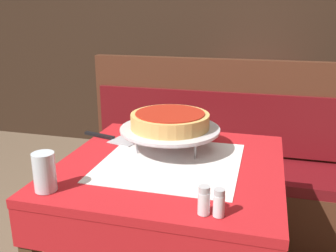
{
  "coord_description": "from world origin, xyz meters",
  "views": [
    {
      "loc": [
        0.32,
        -1.24,
        1.31
      ],
      "look_at": [
        -0.03,
        0.08,
        0.89
      ],
      "focal_mm": 40.0,
      "sensor_mm": 36.0,
      "label": 1
    }
  ],
  "objects_px": {
    "dining_table_rear": "(256,96)",
    "pepper_shaker": "(219,203)",
    "salt_shaker": "(204,200)",
    "deep_dish_pizza": "(170,120)",
    "pizza_server": "(112,138)",
    "pizza_pan_stand": "(170,130)",
    "dining_table_front": "(171,187)",
    "water_glass_near": "(44,172)",
    "condiment_caddy": "(270,76)",
    "booth_bench": "(224,182)"
  },
  "relations": [
    {
      "from": "dining_table_front",
      "to": "pepper_shaker",
      "type": "height_order",
      "value": "pepper_shaker"
    },
    {
      "from": "dining_table_rear",
      "to": "pizza_pan_stand",
      "type": "relative_size",
      "value": 1.95
    },
    {
      "from": "pizza_server",
      "to": "booth_bench",
      "type": "bearing_deg",
      "value": 57.43
    },
    {
      "from": "dining_table_rear",
      "to": "deep_dish_pizza",
      "type": "xyz_separation_m",
      "value": [
        -0.28,
        -1.63,
        0.25
      ]
    },
    {
      "from": "pepper_shaker",
      "to": "condiment_caddy",
      "type": "distance_m",
      "value": 2.17
    },
    {
      "from": "dining_table_front",
      "to": "deep_dish_pizza",
      "type": "height_order",
      "value": "deep_dish_pizza"
    },
    {
      "from": "deep_dish_pizza",
      "to": "condiment_caddy",
      "type": "bearing_deg",
      "value": 77.73
    },
    {
      "from": "dining_table_front",
      "to": "dining_table_rear",
      "type": "bearing_deg",
      "value": 81.94
    },
    {
      "from": "deep_dish_pizza",
      "to": "pizza_pan_stand",
      "type": "bearing_deg",
      "value": 90.0
    },
    {
      "from": "dining_table_front",
      "to": "pizza_pan_stand",
      "type": "bearing_deg",
      "value": 106.36
    },
    {
      "from": "dining_table_rear",
      "to": "pizza_pan_stand",
      "type": "distance_m",
      "value": 1.67
    },
    {
      "from": "pizza_server",
      "to": "salt_shaker",
      "type": "distance_m",
      "value": 0.7
    },
    {
      "from": "pizza_pan_stand",
      "to": "pepper_shaker",
      "type": "height_order",
      "value": "pizza_pan_stand"
    },
    {
      "from": "pizza_pan_stand",
      "to": "pizza_server",
      "type": "bearing_deg",
      "value": 167.38
    },
    {
      "from": "deep_dish_pizza",
      "to": "pepper_shaker",
      "type": "height_order",
      "value": "deep_dish_pizza"
    },
    {
      "from": "pizza_server",
      "to": "water_glass_near",
      "type": "relative_size",
      "value": 2.23
    },
    {
      "from": "pepper_shaker",
      "to": "salt_shaker",
      "type": "bearing_deg",
      "value": 180.0
    },
    {
      "from": "pizza_server",
      "to": "condiment_caddy",
      "type": "bearing_deg",
      "value": 68.67
    },
    {
      "from": "condiment_caddy",
      "to": "salt_shaker",
      "type": "bearing_deg",
      "value": -94.25
    },
    {
      "from": "dining_table_rear",
      "to": "pizza_pan_stand",
      "type": "xyz_separation_m",
      "value": [
        -0.28,
        -1.63,
        0.21
      ]
    },
    {
      "from": "dining_table_rear",
      "to": "pizza_server",
      "type": "height_order",
      "value": "pizza_server"
    },
    {
      "from": "dining_table_front",
      "to": "pepper_shaker",
      "type": "bearing_deg",
      "value": -56.61
    },
    {
      "from": "pizza_pan_stand",
      "to": "booth_bench",
      "type": "bearing_deg",
      "value": 78.38
    },
    {
      "from": "pepper_shaker",
      "to": "water_glass_near",
      "type": "bearing_deg",
      "value": 178.53
    },
    {
      "from": "pizza_pan_stand",
      "to": "deep_dish_pizza",
      "type": "height_order",
      "value": "deep_dish_pizza"
    },
    {
      "from": "pizza_server",
      "to": "water_glass_near",
      "type": "bearing_deg",
      "value": -91.32
    },
    {
      "from": "booth_bench",
      "to": "pizza_pan_stand",
      "type": "relative_size",
      "value": 4.42
    },
    {
      "from": "booth_bench",
      "to": "pizza_server",
      "type": "relative_size",
      "value": 6.32
    },
    {
      "from": "dining_table_rear",
      "to": "condiment_caddy",
      "type": "height_order",
      "value": "condiment_caddy"
    },
    {
      "from": "pepper_shaker",
      "to": "pizza_server",
      "type": "bearing_deg",
      "value": 135.96
    },
    {
      "from": "pepper_shaker",
      "to": "deep_dish_pizza",
      "type": "bearing_deg",
      "value": 119.51
    },
    {
      "from": "pizza_pan_stand",
      "to": "pizza_server",
      "type": "distance_m",
      "value": 0.29
    },
    {
      "from": "dining_table_rear",
      "to": "pepper_shaker",
      "type": "bearing_deg",
      "value": -90.74
    },
    {
      "from": "salt_shaker",
      "to": "pepper_shaker",
      "type": "relative_size",
      "value": 1.04
    },
    {
      "from": "dining_table_front",
      "to": "dining_table_rear",
      "type": "distance_m",
      "value": 1.76
    },
    {
      "from": "pizza_server",
      "to": "pizza_pan_stand",
      "type": "bearing_deg",
      "value": -12.62
    },
    {
      "from": "pepper_shaker",
      "to": "condiment_caddy",
      "type": "relative_size",
      "value": 0.5
    },
    {
      "from": "dining_table_front",
      "to": "water_glass_near",
      "type": "relative_size",
      "value": 6.55
    },
    {
      "from": "dining_table_front",
      "to": "water_glass_near",
      "type": "height_order",
      "value": "water_glass_near"
    },
    {
      "from": "dining_table_rear",
      "to": "salt_shaker",
      "type": "relative_size",
      "value": 9.22
    },
    {
      "from": "pizza_pan_stand",
      "to": "deep_dish_pizza",
      "type": "distance_m",
      "value": 0.04
    },
    {
      "from": "dining_table_front",
      "to": "pizza_server",
      "type": "xyz_separation_m",
      "value": [
        -0.31,
        0.18,
        0.11
      ]
    },
    {
      "from": "dining_table_front",
      "to": "salt_shaker",
      "type": "height_order",
      "value": "salt_shaker"
    },
    {
      "from": "booth_bench",
      "to": "pepper_shaker",
      "type": "xyz_separation_m",
      "value": [
        0.11,
        -1.17,
        0.5
      ]
    },
    {
      "from": "pizza_pan_stand",
      "to": "salt_shaker",
      "type": "bearing_deg",
      "value": -64.62
    },
    {
      "from": "booth_bench",
      "to": "salt_shaker",
      "type": "height_order",
      "value": "booth_bench"
    },
    {
      "from": "pepper_shaker",
      "to": "condiment_caddy",
      "type": "xyz_separation_m",
      "value": [
        0.12,
        2.17,
        -0.01
      ]
    },
    {
      "from": "deep_dish_pizza",
      "to": "pizza_server",
      "type": "relative_size",
      "value": 1.12
    },
    {
      "from": "deep_dish_pizza",
      "to": "salt_shaker",
      "type": "bearing_deg",
      "value": -64.62
    },
    {
      "from": "booth_bench",
      "to": "salt_shaker",
      "type": "xyz_separation_m",
      "value": [
        0.06,
        -1.17,
        0.5
      ]
    }
  ]
}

